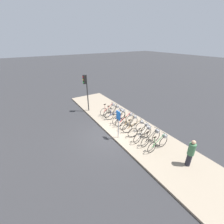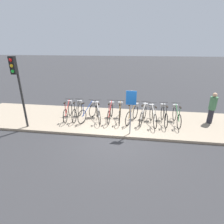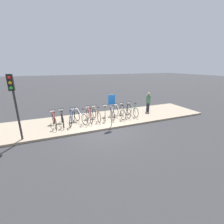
% 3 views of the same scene
% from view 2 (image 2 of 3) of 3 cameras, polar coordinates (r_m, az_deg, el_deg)
% --- Properties ---
extents(ground_plane, '(120.00, 120.00, 0.00)m').
position_cam_2_polar(ground_plane, '(7.87, 1.46, -8.57)').
color(ground_plane, '#2D2D30').
extents(sidewalk, '(16.79, 3.53, 0.12)m').
position_cam_2_polar(sidewalk, '(9.40, 2.71, -2.96)').
color(sidewalk, gray).
rests_on(sidewalk, ground_plane).
extents(parked_bicycle_0, '(0.46, 1.72, 1.06)m').
position_cam_2_polar(parked_bicycle_0, '(9.72, -14.14, 0.51)').
color(parked_bicycle_0, black).
rests_on(parked_bicycle_0, sidewalk).
extents(parked_bicycle_1, '(0.46, 1.72, 1.06)m').
position_cam_2_polar(parked_bicycle_1, '(9.62, -11.16, 0.55)').
color(parked_bicycle_1, black).
rests_on(parked_bicycle_1, sidewalk).
extents(parked_bicycle_2, '(0.67, 1.65, 1.06)m').
position_cam_2_polar(parked_bicycle_2, '(9.37, -7.68, 0.20)').
color(parked_bicycle_2, black).
rests_on(parked_bicycle_2, sidewalk).
extents(parked_bicycle_3, '(0.69, 1.64, 1.06)m').
position_cam_2_polar(parked_bicycle_3, '(9.26, -4.63, 0.08)').
color(parked_bicycle_3, black).
rests_on(parked_bicycle_3, sidewalk).
extents(parked_bicycle_4, '(0.46, 1.72, 1.06)m').
position_cam_2_polar(parked_bicycle_4, '(9.25, -0.50, 0.11)').
color(parked_bicycle_4, black).
rests_on(parked_bicycle_4, sidewalk).
extents(parked_bicycle_5, '(0.46, 1.72, 1.06)m').
position_cam_2_polar(parked_bicycle_5, '(9.20, 2.60, -0.03)').
color(parked_bicycle_5, black).
rests_on(parked_bicycle_5, sidewalk).
extents(parked_bicycle_6, '(0.69, 1.64, 1.06)m').
position_cam_2_polar(parked_bicycle_6, '(9.12, 6.77, -0.34)').
color(parked_bicycle_6, black).
rests_on(parked_bicycle_6, sidewalk).
extents(parked_bicycle_7, '(0.54, 1.69, 1.06)m').
position_cam_2_polar(parked_bicycle_7, '(9.15, 10.23, -0.49)').
color(parked_bicycle_7, black).
rests_on(parked_bicycle_7, sidewalk).
extents(parked_bicycle_8, '(0.46, 1.72, 1.06)m').
position_cam_2_polar(parked_bicycle_8, '(9.05, 13.18, -0.96)').
color(parked_bicycle_8, black).
rests_on(parked_bicycle_8, sidewalk).
extents(parked_bicycle_9, '(0.46, 1.72, 1.06)m').
position_cam_2_polar(parked_bicycle_9, '(9.27, 16.60, -0.76)').
color(parked_bicycle_9, black).
rests_on(parked_bicycle_9, sidewalk).
extents(parked_bicycle_10, '(0.46, 1.72, 1.06)m').
position_cam_2_polar(parked_bicycle_10, '(9.37, 20.30, -0.98)').
color(parked_bicycle_10, black).
rests_on(parked_bicycle_10, sidewalk).
extents(pedestrian, '(0.34, 0.34, 1.60)m').
position_cam_2_polar(pedestrian, '(10.08, 29.90, 1.27)').
color(pedestrian, '#23232D').
rests_on(pedestrian, sidewalk).
extents(traffic_light, '(0.24, 0.40, 3.33)m').
position_cam_2_polar(traffic_light, '(8.86, -28.66, 9.68)').
color(traffic_light, '#2D2D2D').
rests_on(traffic_light, sidewalk).
extents(sign_post, '(0.44, 0.07, 2.00)m').
position_cam_2_polar(sign_post, '(7.48, 6.20, 2.19)').
color(sign_post, '#99999E').
rests_on(sign_post, sidewalk).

